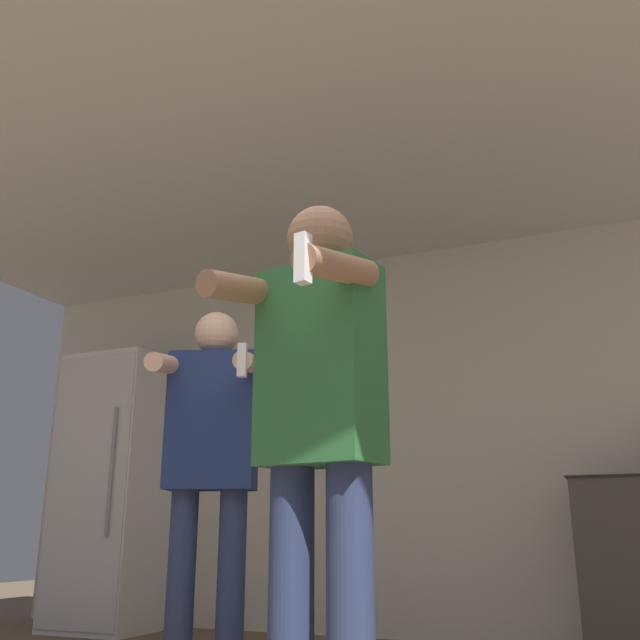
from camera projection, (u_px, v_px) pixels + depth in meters
wall_back at (471, 431)px, 4.62m from camera, size 7.00×0.06×2.55m
ceiling_slab at (385, 122)px, 3.50m from camera, size 7.00×3.84×0.05m
refrigerator at (120, 489)px, 5.11m from camera, size 0.68×0.75×1.88m
person_woman_foreground at (318, 422)px, 2.15m from camera, size 0.50×0.52×1.67m
person_man_side at (211, 452)px, 3.17m from camera, size 0.55×0.57×1.64m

